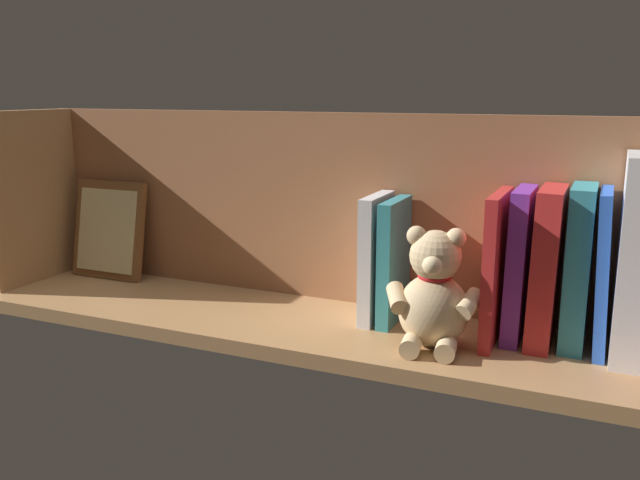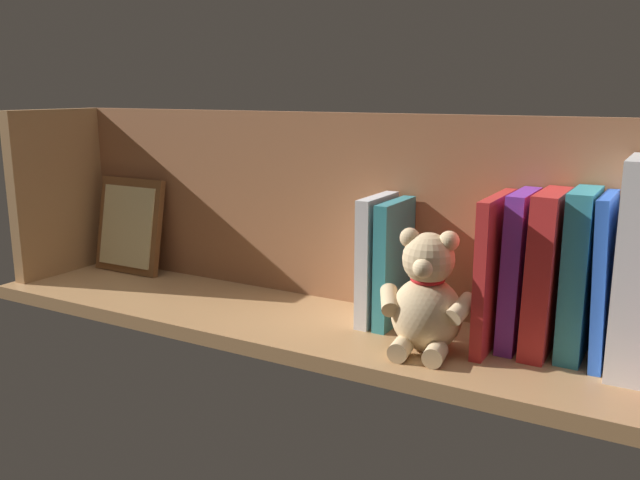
{
  "view_description": "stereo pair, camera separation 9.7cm",
  "coord_description": "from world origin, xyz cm",
  "views": [
    {
      "loc": [
        -38.09,
        87.01,
        33.6
      ],
      "look_at": [
        0.0,
        0.0,
        12.21
      ],
      "focal_mm": 37.54,
      "sensor_mm": 36.0,
      "label": 1
    },
    {
      "loc": [
        -46.79,
        82.66,
        33.6
      ],
      "look_at": [
        0.0,
        0.0,
        12.21
      ],
      "focal_mm": 37.54,
      "sensor_mm": 36.0,
      "label": 2
    }
  ],
  "objects": [
    {
      "name": "shelf_back_panel",
      "position": [
        0.0,
        -10.42,
        15.09
      ],
      "size": [
        115.63,
        1.5,
        30.18
      ],
      "primitive_type": "cube",
      "color": "#9B623E",
      "rests_on": "ground_plane"
    },
    {
      "name": "book_8",
      "position": [
        -7.34,
        -3.92,
        9.37
      ],
      "size": [
        2.09,
        10.7,
        18.75
      ],
      "primitive_type": "cube",
      "rotation": [
        0.0,
        0.0,
        0.0
      ],
      "color": "silver",
      "rests_on": "ground_plane"
    },
    {
      "name": "book_2",
      "position": [
        -38.23,
        -3.85,
        10.64
      ],
      "size": [
        2.32,
        10.83,
        21.32
      ],
      "primitive_type": "cube",
      "rotation": [
        0.0,
        0.04,
        0.0
      ],
      "color": "blue",
      "rests_on": "ground_plane"
    },
    {
      "name": "book_5",
      "position": [
        -27.71,
        -4.08,
        10.43
      ],
      "size": [
        2.67,
        10.39,
        20.89
      ],
      "primitive_type": "cube",
      "rotation": [
        0.0,
        -0.01,
        0.0
      ],
      "color": "purple",
      "rests_on": "ground_plane"
    },
    {
      "name": "book_7",
      "position": [
        -10.1,
        -3.95,
        9.12
      ],
      "size": [
        1.94,
        10.65,
        18.24
      ],
      "primitive_type": "cube",
      "color": "teal",
      "rests_on": "ground_plane"
    },
    {
      "name": "shelf_side_divider",
      "position": [
        55.82,
        0.0,
        15.09
      ],
      "size": [
        2.4,
        19.34,
        30.18
      ],
      "primitive_type": "cube",
      "color": "#A87A4C",
      "rests_on": "ground_plane"
    },
    {
      "name": "book_6",
      "position": [
        -24.95,
        -2.34,
        10.21
      ],
      "size": [
        1.58,
        13.85,
        20.41
      ],
      "primitive_type": "cube",
      "color": "red",
      "rests_on": "ground_plane"
    },
    {
      "name": "teddy_bear",
      "position": [
        -18.01,
        3.71,
        7.16
      ],
      "size": [
        13.11,
        11.2,
        16.28
      ],
      "rotation": [
        0.0,
        0.0,
        0.13
      ],
      "color": "#D1B284",
      "rests_on": "ground_plane"
    },
    {
      "name": "ground_plane",
      "position": [
        0.0,
        0.0,
        -1.1
      ],
      "size": [
        115.63,
        25.34,
        2.2
      ],
      "primitive_type": "cube",
      "color": "#A87A4C"
    },
    {
      "name": "book_4",
      "position": [
        -31.27,
        -3.64,
        10.6
      ],
      "size": [
        3.56,
        11.25,
        21.26
      ],
      "primitive_type": "cube",
      "rotation": [
        0.0,
        -0.02,
        0.0
      ],
      "color": "red",
      "rests_on": "ground_plane"
    },
    {
      "name": "book_3",
      "position": [
        -35.17,
        -4.27,
        10.81
      ],
      "size": [
        3.07,
        10.0,
        21.62
      ],
      "primitive_type": "cube",
      "color": "teal",
      "rests_on": "ground_plane"
    },
    {
      "name": "picture_frame_leaning",
      "position": [
        44.88,
        -6.58,
        8.7
      ],
      "size": [
        14.78,
        4.74,
        17.63
      ],
      "color": "brown",
      "rests_on": "ground_plane"
    }
  ]
}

